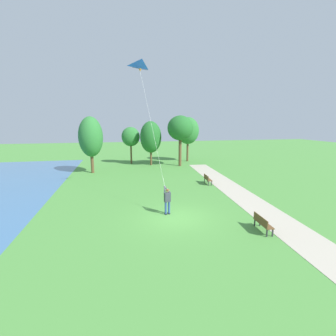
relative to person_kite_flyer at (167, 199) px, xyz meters
name	(u,v)px	position (x,y,z in m)	size (l,w,h in m)	color
ground_plane	(175,218)	(0.37, -0.70, -1.05)	(120.00, 120.00, 0.00)	#4C8E3D
walkway_path	(249,201)	(6.68, 1.30, -1.04)	(2.40, 32.00, 0.02)	#B7AD99
person_kite_flyer	(167,199)	(0.00, 0.00, 0.00)	(0.51, 0.63, 1.83)	#232328
flying_kite	(142,66)	(-1.01, 4.28, 8.97)	(1.69, 4.56, 8.72)	blue
park_bench_near_walkway	(262,222)	(4.62, -3.55, -0.54)	(0.56, 1.53, 0.88)	brown
park_bench_far_walkway	(207,179)	(5.44, 6.91, -0.54)	(0.56, 1.53, 0.88)	brown
tree_lakeside_far	(180,128)	(5.33, 17.03, 4.06)	(3.45, 3.48, 6.81)	brown
tree_treeline_left	(91,137)	(-6.01, 14.68, 3.19)	(2.76, 3.09, 6.59)	brown
tree_horizon_far	(131,137)	(-1.11, 20.25, 2.82)	(2.57, 2.11, 5.26)	brown
tree_behind_path	(188,131)	(7.48, 20.71, 3.59)	(3.41, 2.80, 6.68)	brown
tree_treeline_right	(151,137)	(1.52, 18.46, 2.85)	(2.91, 2.98, 6.07)	brown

